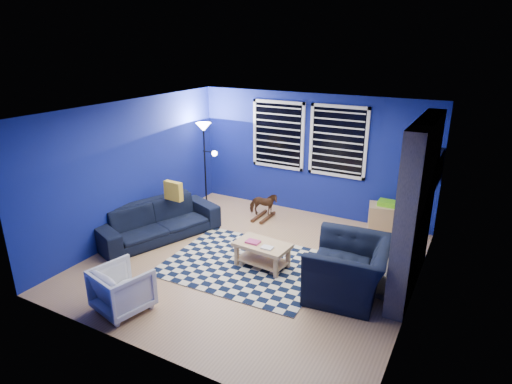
% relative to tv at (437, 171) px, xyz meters
% --- Properties ---
extents(floor, '(5.00, 5.00, 0.00)m').
position_rel_tv_xyz_m(floor, '(-2.45, -2.00, -1.40)').
color(floor, tan).
rests_on(floor, ground).
extents(ceiling, '(5.00, 5.00, 0.00)m').
position_rel_tv_xyz_m(ceiling, '(-2.45, -2.00, 1.10)').
color(ceiling, white).
rests_on(ceiling, wall_back).
extents(wall_back, '(5.00, 0.00, 5.00)m').
position_rel_tv_xyz_m(wall_back, '(-2.45, 0.50, -0.15)').
color(wall_back, navy).
rests_on(wall_back, floor).
extents(wall_left, '(0.00, 5.00, 5.00)m').
position_rel_tv_xyz_m(wall_left, '(-4.95, -2.00, -0.15)').
color(wall_left, navy).
rests_on(wall_left, floor).
extents(wall_right, '(0.00, 5.00, 5.00)m').
position_rel_tv_xyz_m(wall_right, '(0.05, -2.00, -0.15)').
color(wall_right, navy).
rests_on(wall_right, floor).
extents(fireplace, '(0.65, 2.00, 2.50)m').
position_rel_tv_xyz_m(fireplace, '(-0.09, -1.50, -0.20)').
color(fireplace, gray).
rests_on(fireplace, floor).
extents(window_left, '(1.17, 0.06, 1.42)m').
position_rel_tv_xyz_m(window_left, '(-3.20, 0.46, 0.20)').
color(window_left, black).
rests_on(window_left, wall_back).
extents(window_right, '(1.17, 0.06, 1.42)m').
position_rel_tv_xyz_m(window_right, '(-1.90, 0.46, 0.20)').
color(window_right, black).
rests_on(window_right, wall_back).
extents(tv, '(0.07, 1.00, 0.58)m').
position_rel_tv_xyz_m(tv, '(0.00, 0.00, 0.00)').
color(tv, black).
rests_on(tv, wall_right).
extents(rug, '(2.56, 2.07, 0.02)m').
position_rel_tv_xyz_m(rug, '(-2.50, -2.14, -1.39)').
color(rug, black).
rests_on(rug, floor).
extents(sofa, '(2.42, 1.62, 0.66)m').
position_rel_tv_xyz_m(sofa, '(-4.45, -2.01, -1.07)').
color(sofa, black).
rests_on(sofa, floor).
extents(armchair_big, '(1.35, 1.21, 0.80)m').
position_rel_tv_xyz_m(armchair_big, '(-0.79, -2.16, -1.00)').
color(armchair_big, black).
rests_on(armchair_big, floor).
extents(armchair_bent, '(0.81, 0.82, 0.63)m').
position_rel_tv_xyz_m(armchair_bent, '(-3.35, -4.00, -1.09)').
color(armchair_bent, gray).
rests_on(armchair_bent, floor).
extents(rocking_horse, '(0.46, 0.63, 0.48)m').
position_rel_tv_xyz_m(rocking_horse, '(-3.14, -0.29, -1.09)').
color(rocking_horse, '#4C2A18').
rests_on(rocking_horse, floor).
extents(coffee_table, '(0.91, 0.57, 0.44)m').
position_rel_tv_xyz_m(coffee_table, '(-2.23, -2.07, -1.10)').
color(coffee_table, tan).
rests_on(coffee_table, rug).
extents(cabinet, '(0.73, 0.58, 0.63)m').
position_rel_tv_xyz_m(cabinet, '(-0.79, 0.25, -1.12)').
color(cabinet, tan).
rests_on(cabinet, floor).
extents(floor_lamp, '(0.50, 0.31, 1.84)m').
position_rel_tv_xyz_m(floor_lamp, '(-4.58, -0.24, 0.11)').
color(floor_lamp, black).
rests_on(floor_lamp, floor).
extents(throw_pillow, '(0.38, 0.13, 0.36)m').
position_rel_tv_xyz_m(throw_pillow, '(-4.30, -1.68, -0.56)').
color(throw_pillow, gold).
rests_on(throw_pillow, sofa).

